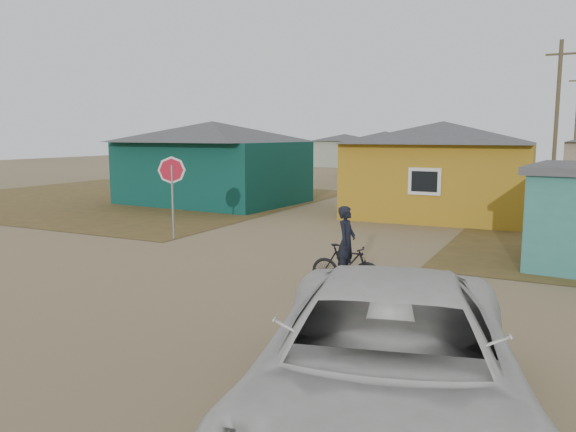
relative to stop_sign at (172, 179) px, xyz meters
name	(u,v)px	position (x,y,z in m)	size (l,w,h in m)	color
ground	(190,290)	(4.11, -4.68, -1.95)	(120.00, 120.00, 0.00)	#87714E
grass_nw	(123,198)	(-9.89, 8.32, -1.94)	(20.00, 18.00, 0.00)	brown
house_teal	(213,161)	(-4.39, 8.82, 0.11)	(8.93, 7.08, 4.00)	#09352E
house_yellow	(442,167)	(6.61, 9.32, 0.06)	(7.72, 6.76, 3.90)	#A97B1A
house_pale_west	(385,153)	(-1.89, 29.32, -0.09)	(7.04, 6.15, 3.60)	gray
house_pale_north	(344,150)	(-9.89, 41.32, -0.20)	(6.28, 5.81, 3.40)	gray
utility_pole_near	(557,119)	(10.61, 17.32, 2.19)	(1.40, 0.20, 8.00)	brown
utility_pole_far	(576,124)	(11.61, 33.32, 2.19)	(1.40, 0.20, 8.00)	brown
stop_sign	(172,179)	(0.00, 0.00, 0.00)	(0.84, 0.31, 2.67)	gray
cyclist	(346,258)	(7.05, -2.94, -1.29)	(1.62, 0.59, 1.82)	black
vehicle	(388,365)	(9.68, -8.63, -1.08)	(2.88, 6.25, 1.74)	silver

